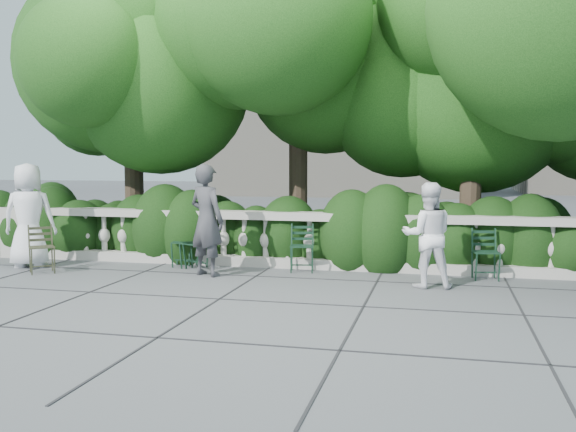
% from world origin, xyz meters
% --- Properties ---
extents(ground, '(90.00, 90.00, 0.00)m').
position_xyz_m(ground, '(0.00, 0.00, 0.00)').
color(ground, '#4A4C51').
rests_on(ground, ground).
extents(balustrade, '(12.00, 0.44, 1.00)m').
position_xyz_m(balustrade, '(0.00, 1.80, 0.49)').
color(balustrade, '#9E998E').
rests_on(balustrade, ground).
extents(shrub_hedge, '(15.00, 2.60, 1.70)m').
position_xyz_m(shrub_hedge, '(0.00, 3.00, 0.00)').
color(shrub_hedge, black).
rests_on(shrub_hedge, ground).
extents(tree_canopy, '(15.04, 6.52, 6.78)m').
position_xyz_m(tree_canopy, '(0.69, 3.19, 3.96)').
color(tree_canopy, '#3F3023').
rests_on(tree_canopy, ground).
extents(chair_a, '(0.61, 0.63, 0.84)m').
position_xyz_m(chair_a, '(-1.75, 1.12, 0.00)').
color(chair_a, black).
rests_on(chair_a, ground).
extents(chair_b, '(0.50, 0.53, 0.84)m').
position_xyz_m(chair_b, '(-2.02, 1.30, 0.00)').
color(chair_b, black).
rests_on(chair_b, ground).
extents(chair_c, '(0.48, 0.51, 0.84)m').
position_xyz_m(chair_c, '(-1.81, 1.19, 0.00)').
color(chair_c, black).
rests_on(chair_c, ground).
extents(chair_d, '(0.50, 0.54, 0.84)m').
position_xyz_m(chair_d, '(3.20, 1.24, 0.00)').
color(chair_d, black).
rests_on(chair_d, ground).
extents(chair_e, '(0.52, 0.55, 0.84)m').
position_xyz_m(chair_e, '(0.18, 1.26, 0.00)').
color(chair_e, black).
rests_on(chair_e, ground).
extents(chair_weathered, '(0.65, 0.65, 0.84)m').
position_xyz_m(chair_weathered, '(-4.04, 0.13, 0.00)').
color(chair_weathered, black).
rests_on(chair_weathered, ground).
extents(person_businessman, '(1.05, 0.83, 1.87)m').
position_xyz_m(person_businessman, '(-4.72, 0.74, 0.94)').
color(person_businessman, white).
rests_on(person_businessman, ground).
extents(person_woman_grey, '(0.80, 0.68, 1.86)m').
position_xyz_m(person_woman_grey, '(-1.32, 0.69, 0.93)').
color(person_woman_grey, '#39393E').
rests_on(person_woman_grey, ground).
extents(person_casual_man, '(0.85, 0.71, 1.59)m').
position_xyz_m(person_casual_man, '(2.28, 0.54, 0.80)').
color(person_casual_man, white).
rests_on(person_casual_man, ground).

